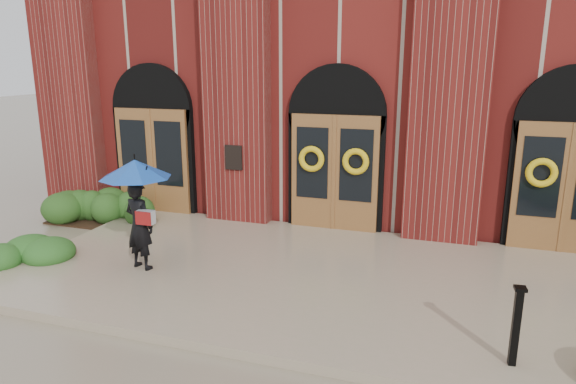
% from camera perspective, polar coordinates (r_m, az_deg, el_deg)
% --- Properties ---
extents(ground, '(90.00, 90.00, 0.00)m').
position_cam_1_polar(ground, '(9.05, 0.96, -10.08)').
color(ground, gray).
rests_on(ground, ground).
extents(landing, '(10.00, 5.30, 0.15)m').
position_cam_1_polar(landing, '(9.15, 1.25, -9.28)').
color(landing, tan).
rests_on(landing, ground).
extents(church_building, '(16.20, 12.53, 7.00)m').
position_cam_1_polar(church_building, '(16.83, 10.19, 13.31)').
color(church_building, maroon).
rests_on(church_building, ground).
extents(man_with_umbrella, '(1.47, 1.47, 1.97)m').
position_cam_1_polar(man_with_umbrella, '(9.22, -16.43, -0.15)').
color(man_with_umbrella, black).
rests_on(man_with_umbrella, landing).
extents(metal_post, '(0.15, 0.15, 1.02)m').
position_cam_1_polar(metal_post, '(6.89, 24.01, -13.30)').
color(metal_post, black).
rests_on(metal_post, landing).
extents(hedge_wall_left, '(2.72, 1.09, 0.70)m').
position_cam_1_polar(hedge_wall_left, '(12.87, -18.99, -1.73)').
color(hedge_wall_left, '#244918').
rests_on(hedge_wall_left, ground).
extents(hedge_front_left, '(1.42, 1.22, 0.50)m').
position_cam_1_polar(hedge_front_left, '(10.91, -27.09, -5.95)').
color(hedge_front_left, '#26551D').
rests_on(hedge_front_left, ground).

